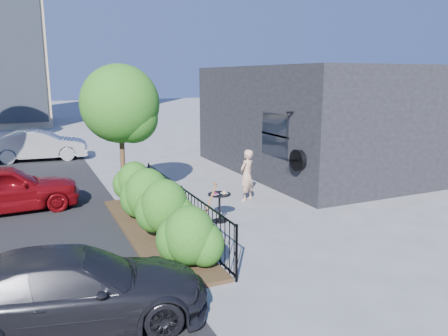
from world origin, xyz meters
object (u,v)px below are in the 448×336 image
shovel (206,216)px  car_darkgrey (73,289)px  cafe_table (219,202)px  car_red (4,189)px  woman (247,175)px  patio_tree (123,109)px  car_silver (39,145)px

shovel → car_darkgrey: bearing=-142.8°
cafe_table → car_red: (-5.00, 3.16, 0.15)m
shovel → car_darkgrey: size_ratio=0.35×
cafe_table → woman: woman is taller
patio_tree → woman: 4.05m
patio_tree → cafe_table: (1.81, -2.57, -2.25)m
patio_tree → car_silver: size_ratio=0.98×
cafe_table → car_red: car_red is taller
car_red → car_silver: bearing=-11.8°
cafe_table → car_silver: size_ratio=0.20×
patio_tree → shovel: (0.98, -3.68, -2.16)m
car_red → car_silver: size_ratio=0.96×
car_silver → patio_tree: bearing=-160.4°
cafe_table → car_silver: (-3.86, 10.89, 0.15)m
cafe_table → car_red: bearing=147.7°
woman → shovel: 3.49m
cafe_table → woman: (1.53, 1.45, 0.26)m
woman → patio_tree: bearing=-46.4°
patio_tree → woman: bearing=-18.5°
shovel → car_silver: shovel is taller
patio_tree → shovel: size_ratio=2.86×
car_red → car_silver: 7.81m
woman → car_silver: size_ratio=0.38×
car_red → car_darkgrey: (1.11, -6.59, -0.08)m
car_silver → woman: bearing=-144.5°
patio_tree → car_darkgrey: size_ratio=0.99×
shovel → car_red: shovel is taller
woman → car_red: bearing=-42.6°
patio_tree → woman: patio_tree is taller
car_red → car_darkgrey: size_ratio=0.97×
shovel → car_silver: bearing=104.1°
car_darkgrey → cafe_table: bearing=-38.8°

